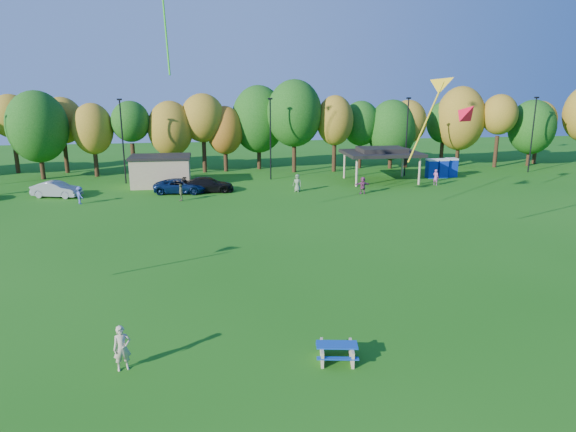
{
  "coord_description": "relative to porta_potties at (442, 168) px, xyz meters",
  "views": [
    {
      "loc": [
        -4.86,
        -17.4,
        10.71
      ],
      "look_at": [
        -1.25,
        6.0,
        4.54
      ],
      "focal_mm": 32.0,
      "sensor_mm": 36.0,
      "label": 1
    }
  ],
  "objects": [
    {
      "name": "ground",
      "position": [
        -21.84,
        -38.28,
        -1.1
      ],
      "size": [
        160.0,
        160.0,
        0.0
      ],
      "primitive_type": "plane",
      "color": "#19600F",
      "rests_on": "ground"
    },
    {
      "name": "tree_line",
      "position": [
        -22.86,
        7.23,
        4.82
      ],
      "size": [
        93.57,
        10.55,
        11.15
      ],
      "color": "black",
      "rests_on": "ground"
    },
    {
      "name": "lamp_posts",
      "position": [
        -19.84,
        1.72,
        3.8
      ],
      "size": [
        64.5,
        0.25,
        9.09
      ],
      "color": "black",
      "rests_on": "ground"
    },
    {
      "name": "utility_building",
      "position": [
        -31.84,
        -0.28,
        0.54
      ],
      "size": [
        6.3,
        4.3,
        3.25
      ],
      "color": "tan",
      "rests_on": "ground"
    },
    {
      "name": "pavilion",
      "position": [
        -7.84,
        -1.28,
        2.13
      ],
      "size": [
        8.2,
        6.2,
        3.77
      ],
      "color": "tan",
      "rests_on": "ground"
    },
    {
      "name": "porta_potties",
      "position": [
        0.0,
        0.0,
        0.0
      ],
      "size": [
        3.75,
        1.49,
        2.18
      ],
      "color": "#0C29A6",
      "rests_on": "ground"
    },
    {
      "name": "picnic_table",
      "position": [
        -21.99,
        -37.87,
        -0.69
      ],
      "size": [
        1.83,
        1.61,
        0.7
      ],
      "rotation": [
        0.0,
        0.0,
        -0.18
      ],
      "color": "tan",
      "rests_on": "ground"
    },
    {
      "name": "kite_flyer",
      "position": [
        -30.26,
        -37.28,
        -0.19
      ],
      "size": [
        0.75,
        0.6,
        1.81
      ],
      "primitive_type": "imported",
      "rotation": [
        0.0,
        0.0,
        0.29
      ],
      "color": "#C4B093",
      "rests_on": "ground"
    },
    {
      "name": "car_b",
      "position": [
        -41.39,
        -4.46,
        -0.34
      ],
      "size": [
        4.89,
        2.87,
        1.52
      ],
      "primitive_type": "imported",
      "rotation": [
        0.0,
        0.0,
        1.28
      ],
      "color": "#97969B",
      "rests_on": "ground"
    },
    {
      "name": "car_c",
      "position": [
        -29.66,
        -4.35,
        -0.38
      ],
      "size": [
        5.44,
        3.02,
        1.44
      ],
      "primitive_type": "imported",
      "rotation": [
        0.0,
        0.0,
        1.44
      ],
      "color": "#0B1F44",
      "rests_on": "ground"
    },
    {
      "name": "car_d",
      "position": [
        -26.92,
        -4.2,
        -0.36
      ],
      "size": [
        5.19,
        2.29,
        1.48
      ],
      "primitive_type": "imported",
      "rotation": [
        0.0,
        0.0,
        1.53
      ],
      "color": "black",
      "rests_on": "ground"
    },
    {
      "name": "far_person_0",
      "position": [
        -38.46,
        -7.84,
        -0.29
      ],
      "size": [
        1.1,
        1.2,
        1.62
      ],
      "primitive_type": "imported",
      "rotation": [
        0.0,
        0.0,
        2.19
      ],
      "color": "#4954A1",
      "rests_on": "ground"
    },
    {
      "name": "far_person_1",
      "position": [
        -11.76,
        -7.44,
        -0.24
      ],
      "size": [
        1.6,
        0.57,
        1.71
      ],
      "primitive_type": "imported",
      "rotation": [
        0.0,
        0.0,
        3.18
      ],
      "color": "#923D6D",
      "rests_on": "ground"
    },
    {
      "name": "far_person_2",
      "position": [
        -17.99,
        -5.42,
        -0.21
      ],
      "size": [
        1.03,
        0.93,
        1.77
      ],
      "primitive_type": "imported",
      "rotation": [
        0.0,
        0.0,
        5.74
      ],
      "color": "#69875C",
      "rests_on": "ground"
    },
    {
      "name": "far_person_3",
      "position": [
        -2.68,
        -4.34,
        -0.24
      ],
      "size": [
        0.69,
        0.75,
        1.72
      ],
      "primitive_type": "imported",
      "rotation": [
        0.0,
        0.0,
        2.15
      ],
      "color": "#B45592",
      "rests_on": "ground"
    },
    {
      "name": "far_person_4",
      "position": [
        -29.43,
        -7.92,
        -0.3
      ],
      "size": [
        0.39,
        0.93,
        1.59
      ],
      "primitive_type": "imported",
      "rotation": [
        0.0,
        0.0,
        4.72
      ],
      "color": "olive",
      "rests_on": "ground"
    },
    {
      "name": "kite_2",
      "position": [
        -14.16,
        -31.93,
        8.24
      ],
      "size": [
        1.38,
        1.56,
        1.29
      ],
      "color": "#F90D28"
    },
    {
      "name": "kite_9",
      "position": [
        -12.81,
        -26.23,
        9.53
      ],
      "size": [
        3.23,
        2.1,
        5.49
      ],
      "color": "yellow"
    }
  ]
}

